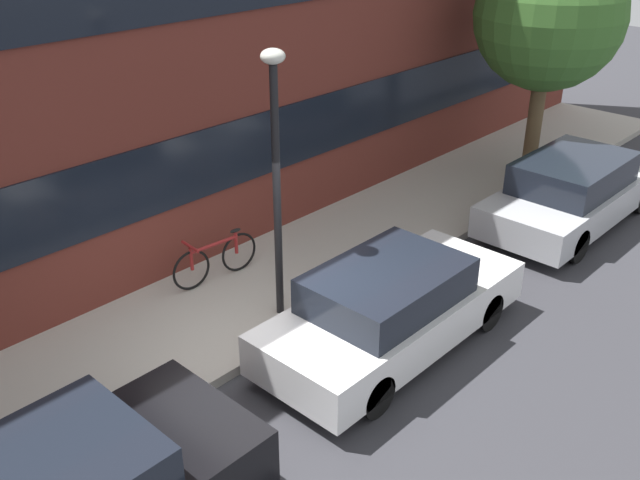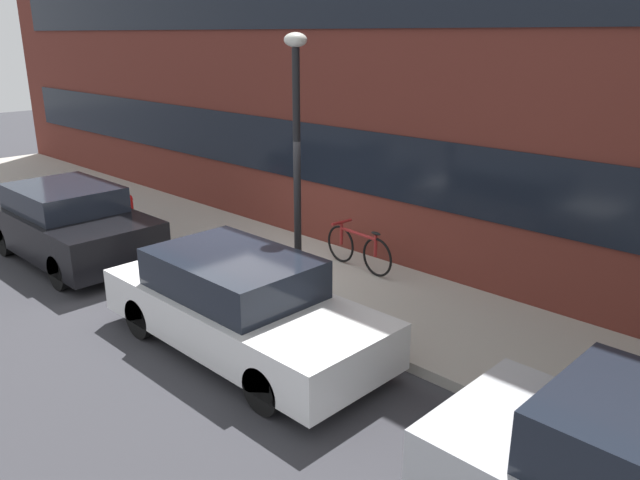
% 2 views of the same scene
% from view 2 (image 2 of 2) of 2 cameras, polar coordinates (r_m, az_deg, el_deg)
% --- Properties ---
extents(ground_plane, '(56.00, 56.00, 0.00)m').
position_cam_2_polar(ground_plane, '(10.05, -7.55, -5.09)').
color(ground_plane, '#333338').
extents(sidewalk_strip, '(28.00, 2.62, 0.14)m').
position_cam_2_polar(sidewalk_strip, '(10.81, -2.12, -2.81)').
color(sidewalk_strip, '#A8A399').
rests_on(sidewalk_strip, ground_plane).
extents(rowhouse_facade, '(28.00, 1.02, 8.36)m').
position_cam_2_polar(rowhouse_facade, '(11.36, 4.42, 19.41)').
color(rowhouse_facade, maroon).
rests_on(rowhouse_facade, ground_plane).
extents(parked_car_black, '(3.81, 1.74, 1.38)m').
position_cam_2_polar(parked_car_black, '(12.20, -21.89, 1.40)').
color(parked_car_black, black).
rests_on(parked_car_black, ground_plane).
extents(parked_car_white, '(4.15, 1.66, 1.29)m').
position_cam_2_polar(parked_car_white, '(8.18, -7.34, -5.84)').
color(parked_car_white, silver).
rests_on(parked_car_white, ground_plane).
extents(fire_hydrant, '(0.56, 0.31, 0.69)m').
position_cam_2_polar(fire_hydrant, '(13.54, -17.11, 2.63)').
color(fire_hydrant, red).
rests_on(fire_hydrant, sidewalk_strip).
extents(bicycle, '(1.56, 0.44, 0.76)m').
position_cam_2_polar(bicycle, '(10.59, 3.51, -0.70)').
color(bicycle, black).
rests_on(bicycle, sidewalk_strip).
extents(lamp_post, '(0.32, 0.32, 3.85)m').
position_cam_2_polar(lamp_post, '(9.06, -2.15, 9.49)').
color(lamp_post, black).
rests_on(lamp_post, sidewalk_strip).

